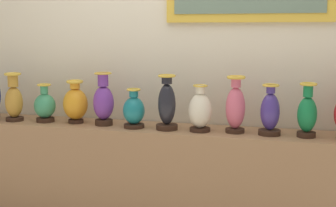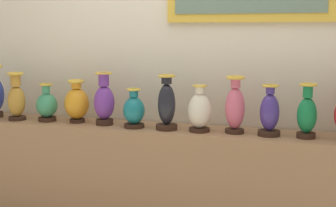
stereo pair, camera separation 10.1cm
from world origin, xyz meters
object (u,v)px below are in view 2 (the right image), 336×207
Objects in this scene: vase_teal at (134,111)px; vase_onyx at (167,105)px; vase_violet at (104,102)px; vase_ivory at (200,111)px; vase_ochre at (16,99)px; vase_rose at (235,107)px; vase_jade at (47,105)px; vase_indigo at (270,113)px; vase_amber at (77,103)px; vase_emerald at (307,114)px.

vase_teal is 0.73× the size of vase_onyx.
vase_violet reaches higher than vase_teal.
vase_teal is 0.48m from vase_ivory.
vase_violet reaches higher than vase_ivory.
vase_ochre is 1.67m from vase_rose.
vase_jade is 1.66m from vase_indigo.
vase_amber is at bearing 177.45° from vase_ivory.
vase_teal is at bearing -178.68° from vase_indigo.
vase_emerald is at bearing 0.62° from vase_ochre.
vase_teal is at bearing -2.21° from vase_jade.
vase_rose is at bearing 177.06° from vase_indigo.
vase_ochre is 1.20m from vase_onyx.
vase_teal is at bearing -179.03° from vase_ivory.
vase_amber is (0.49, 0.05, -0.01)m from vase_ochre.
vase_emerald reaches higher than vase_teal.
vase_ivory is (0.47, 0.01, 0.02)m from vase_teal.
vase_onyx is 1.20× the size of vase_ivory.
vase_onyx reaches higher than vase_indigo.
vase_ochre is at bearing -174.07° from vase_amber.
vase_ivory reaches higher than vase_jade.
vase_violet is (0.23, -0.02, 0.02)m from vase_amber.
vase_emerald is (0.46, -0.01, -0.02)m from vase_rose.
vase_violet is 1.00× the size of vase_onyx.
vase_ochre is 1.09× the size of vase_indigo.
vase_ivory is (0.23, 0.00, -0.03)m from vase_onyx.
vase_violet and vase_rose have the same top height.
vase_teal is 0.25m from vase_onyx.
vase_ochre reaches higher than vase_amber.
vase_amber is 0.91× the size of vase_emerald.
vase_emerald reaches higher than vase_jade.
vase_rose is (0.24, 0.03, 0.03)m from vase_ivory.
vase_rose is at bearing -0.82° from vase_amber.
vase_rose is at bearing 178.70° from vase_emerald.
vase_onyx reaches higher than vase_emerald.
vase_jade is at bearing 179.06° from vase_ivory.
vase_onyx is at bearing 1.39° from vase_teal.
vase_rose is (0.71, 0.03, 0.05)m from vase_teal.
vase_teal is (0.96, 0.00, -0.04)m from vase_ochre.
vase_amber is at bearing 176.44° from vase_onyx.
vase_onyx is 1.08× the size of vase_emerald.
vase_violet reaches higher than vase_ochre.
vase_rose is (1.67, 0.03, 0.01)m from vase_ochre.
vase_jade is at bearing 179.79° from vase_indigo.
vase_violet is 1.00× the size of vase_rose.
vase_teal is 0.73× the size of vase_rose.
vase_ochre is 0.95× the size of vase_violet.
vase_rose is at bearing 0.23° from vase_jade.
vase_onyx reaches higher than vase_ivory.
vase_rose is at bearing 0.22° from vase_violet.
vase_violet reaches higher than vase_amber.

